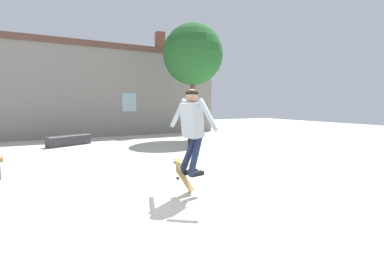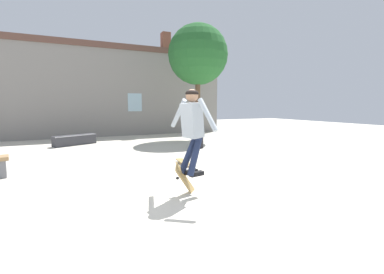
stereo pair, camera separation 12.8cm
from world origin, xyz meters
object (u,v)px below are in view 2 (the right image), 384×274
skate_ledge (75,140)px  skateboard_flipping (187,183)px  trash_bin (198,137)px  skater (192,124)px  skateboard_resting (183,162)px  tree_right (198,55)px

skate_ledge → skateboard_flipping: 7.06m
trash_bin → skater: 4.92m
trash_bin → skateboard_flipping: (-2.26, -4.25, -0.22)m
skater → skate_ledge: bearing=92.5°
skateboard_flipping → skateboard_resting: 2.23m
tree_right → skater: tree_right is taller
tree_right → skater: size_ratio=3.47×
skateboard_flipping → skateboard_resting: (0.80, 2.08, -0.12)m
skater → skateboard_resting: bearing=59.0°
skate_ledge → skateboard_flipping: (1.76, -6.84, -0.01)m
trash_bin → skateboard_flipping: bearing=-118.1°
tree_right → trash_bin: size_ratio=6.40×
tree_right → skate_ledge: 6.17m
skate_ledge → skater: (1.82, -6.92, 1.01)m
tree_right → trash_bin: (-1.04, -2.16, -3.29)m
skate_ledge → trash_bin: bearing=-58.7°
skater → skateboard_resting: size_ratio=1.80×
skate_ledge → skater: bearing=-101.2°
tree_right → trash_bin: 4.07m
skater → skateboard_resting: (0.74, 2.16, -1.14)m
trash_bin → skater: (-2.20, -4.33, 0.80)m
skateboard_flipping → tree_right: bearing=37.6°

